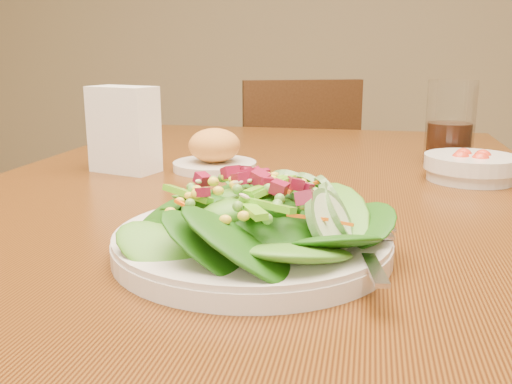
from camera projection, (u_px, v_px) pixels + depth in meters
dining_table at (259, 254)px, 0.87m from camera, size 0.90×1.40×0.75m
chair_far at (292, 197)px, 1.98m from camera, size 0.52×0.52×0.86m
salad_plate at (262, 226)px, 0.57m from camera, size 0.28×0.28×0.08m
bread_plate at (215, 153)px, 0.98m from camera, size 0.14×0.14×0.07m
tomato_bowl at (471, 167)px, 0.91m from camera, size 0.15×0.15×0.05m
drinking_glass at (450, 129)px, 1.03m from camera, size 0.09×0.09×0.15m
napkin_holder at (124, 127)px, 0.96m from camera, size 0.12×0.09×0.14m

